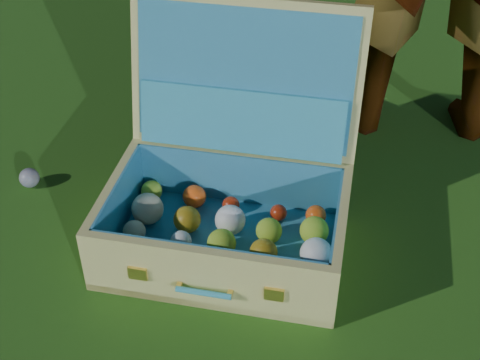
% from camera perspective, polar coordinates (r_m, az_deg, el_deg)
% --- Properties ---
extents(ground, '(60.00, 60.00, 0.00)m').
position_cam_1_polar(ground, '(1.88, -2.62, -4.60)').
color(ground, '#215114').
rests_on(ground, ground).
extents(stray_ball, '(0.06, 0.06, 0.06)m').
position_cam_1_polar(stray_ball, '(2.12, -17.53, 0.18)').
color(stray_ball, '#3A5E97').
rests_on(stray_ball, ground).
extents(suitcase, '(0.77, 0.72, 0.60)m').
position_cam_1_polar(suitcase, '(1.78, -0.73, -0.24)').
color(suitcase, '#DAD075').
rests_on(suitcase, ground).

